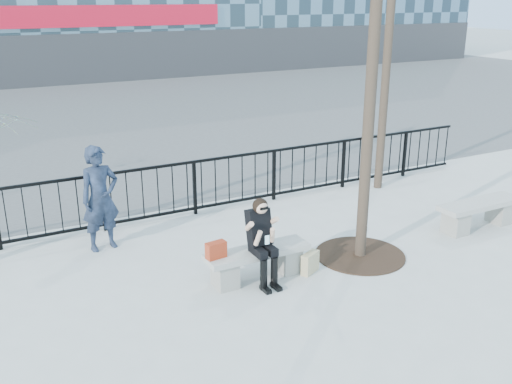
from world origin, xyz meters
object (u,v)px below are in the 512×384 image
bench_second (479,212)px  seated_woman (263,242)px  bench_main (257,260)px  standing_man (100,198)px

bench_second → seated_woman: size_ratio=1.31×
bench_main → bench_second: size_ratio=0.94×
seated_woman → standing_man: standing_man is taller
seated_woman → bench_main: bearing=90.0°
bench_main → standing_man: bearing=129.0°
bench_main → seated_woman: (0.00, -0.16, 0.37)m
bench_main → standing_man: standing_man is taller
bench_second → standing_man: standing_man is taller
bench_main → standing_man: size_ratio=0.91×
bench_main → bench_second: bearing=-1.9°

